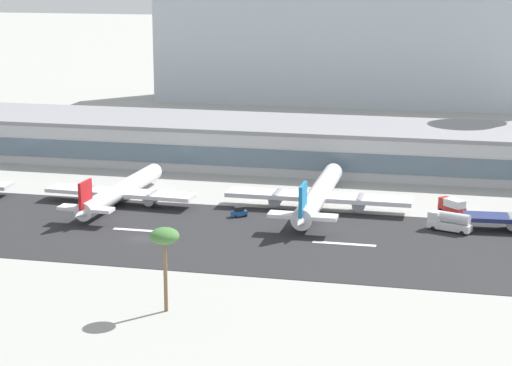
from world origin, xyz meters
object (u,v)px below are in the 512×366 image
distant_hotel_block (355,43)px  palm_tree_0 (165,239)px  service_baggage_tug_2 (239,212)px  service_fuel_truck_0 (450,222)px  terminal_building (270,143)px  service_box_truck_1 (452,206)px  airliner_red_tail_gate_1 (119,192)px  airliner_blue_tail_gate_2 (317,196)px

distant_hotel_block → palm_tree_0: 214.29m
distant_hotel_block → service_baggage_tug_2: bearing=-91.6°
service_fuel_truck_0 → terminal_building: bearing=-28.1°
distant_hotel_block → service_box_truck_1: distant_hotel_block is taller
airliner_red_tail_gate_1 → service_box_truck_1: size_ratio=7.24×
service_baggage_tug_2 → distant_hotel_block: bearing=-128.4°
terminal_building → airliner_red_tail_gate_1: bearing=-116.1°
distant_hotel_block → airliner_blue_tail_gate_2: size_ratio=3.03×
service_box_truck_1 → service_fuel_truck_0: bearing=133.1°
terminal_building → service_baggage_tug_2: terminal_building is taller
airliner_blue_tail_gate_2 → palm_tree_0: 63.90m
service_box_truck_1 → service_baggage_tug_2: service_box_truck_1 is taller
airliner_red_tail_gate_1 → service_box_truck_1: bearing=-79.9°
airliner_blue_tail_gate_2 → airliner_red_tail_gate_1: bearing=96.6°
distant_hotel_block → airliner_red_tail_gate_1: (-32.43, -156.79, -19.38)m
distant_hotel_block → service_box_truck_1: bearing=-75.4°
terminal_building → palm_tree_0: 105.45m
distant_hotel_block → palm_tree_0: (-2.94, -213.99, -10.81)m
service_fuel_truck_0 → palm_tree_0: bearing=71.9°
distant_hotel_block → service_baggage_tug_2: distant_hotel_block is taller
distant_hotel_block → service_box_truck_1: 154.47m
airliner_blue_tail_gate_2 → service_fuel_truck_0: size_ratio=5.43×
service_box_truck_1 → service_baggage_tug_2: size_ratio=1.70×
terminal_building → service_box_truck_1: 61.70m
airliner_red_tail_gate_1 → service_box_truck_1: airliner_red_tail_gate_1 is taller
terminal_building → airliner_red_tail_gate_1: 53.44m
service_box_truck_1 → distant_hotel_block: bearing=-31.4°
terminal_building → service_baggage_tug_2: (4.33, -51.51, -4.55)m
distant_hotel_block → airliner_blue_tail_gate_2: bearing=-86.0°
service_fuel_truck_0 → palm_tree_0: size_ratio=0.67×
airliner_blue_tail_gate_2 → service_baggage_tug_2: bearing=119.2°
service_box_truck_1 → service_baggage_tug_2: 44.77m
service_fuel_truck_0 → palm_tree_0: (-41.21, -52.44, 9.43)m
distant_hotel_block → service_baggage_tug_2: size_ratio=41.49×
terminal_building → distant_hotel_block: bearing=85.3°
service_fuel_truck_0 → service_box_truck_1: 13.36m
airliner_blue_tail_gate_2 → service_fuel_truck_0: (27.76, -9.48, -1.18)m
airliner_red_tail_gate_1 → service_baggage_tug_2: (27.83, -3.59, -1.84)m
terminal_building → airliner_blue_tail_gate_2: size_ratio=4.45×
airliner_blue_tail_gate_2 → palm_tree_0: size_ratio=3.66×
terminal_building → airliner_blue_tail_gate_2: (19.44, -43.19, -2.39)m
airliner_blue_tail_gate_2 → service_box_truck_1: bearing=-81.8°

